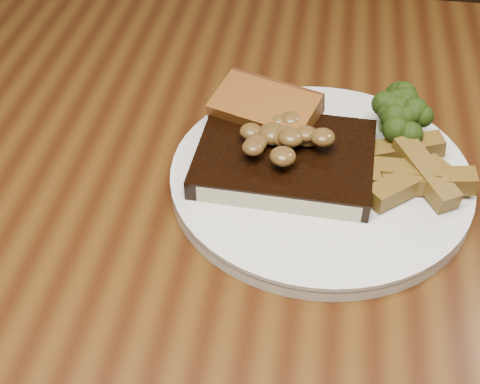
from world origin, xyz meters
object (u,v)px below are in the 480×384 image
object	(u,v)px
dining_table	(247,287)
chair_far	(399,121)
potato_wedges	(406,168)
garlic_bread	(264,125)
steak	(285,160)
plate	(320,179)

from	to	relation	value
dining_table	chair_far	xyz separation A→B (m)	(0.20, 0.58, -0.21)
dining_table	chair_far	world-z (taller)	chair_far
dining_table	potato_wedges	world-z (taller)	potato_wedges
garlic_bread	potato_wedges	world-z (taller)	potato_wedges
dining_table	steak	distance (m)	0.13
steak	garlic_bread	world-z (taller)	steak
chair_far	steak	bearing A→B (deg)	66.66
plate	garlic_bread	xyz separation A→B (m)	(-0.06, 0.05, 0.02)
plate	steak	xyz separation A→B (m)	(-0.03, 0.00, 0.02)
dining_table	garlic_bread	xyz separation A→B (m)	(0.00, 0.11, 0.12)
chair_far	plate	size ratio (longest dim) A/B	2.99
steak	garlic_bread	size ratio (longest dim) A/B	1.62
steak	garlic_bread	xyz separation A→B (m)	(-0.03, 0.05, -0.00)
dining_table	plate	xyz separation A→B (m)	(0.06, 0.06, 0.10)
chair_far	potato_wedges	bearing A→B (deg)	78.04
dining_table	garlic_bread	distance (m)	0.16
dining_table	garlic_bread	world-z (taller)	garlic_bread
plate	garlic_bread	size ratio (longest dim) A/B	2.82
dining_table	steak	bearing A→B (deg)	66.55
plate	chair_far	bearing A→B (deg)	75.50
dining_table	steak	xyz separation A→B (m)	(0.03, 0.06, 0.12)
dining_table	chair_far	distance (m)	0.65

